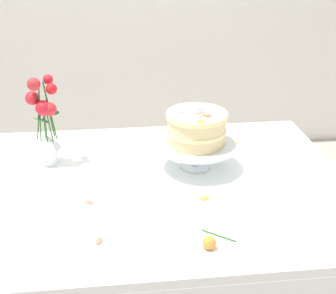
# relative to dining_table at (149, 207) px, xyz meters

# --- Properties ---
(dining_table) EXTENTS (1.40, 1.00, 0.74)m
(dining_table) POSITION_rel_dining_table_xyz_m (0.00, 0.00, 0.00)
(dining_table) COLOR white
(dining_table) RESTS_ON ground
(linen_napkin) EXTENTS (0.35, 0.35, 0.00)m
(linen_napkin) POSITION_rel_dining_table_xyz_m (0.18, 0.11, 0.09)
(linen_napkin) COLOR white
(linen_napkin) RESTS_ON dining_table
(cake_stand) EXTENTS (0.29, 0.29, 0.10)m
(cake_stand) POSITION_rel_dining_table_xyz_m (0.18, 0.11, 0.17)
(cake_stand) COLOR silver
(cake_stand) RESTS_ON linen_napkin
(layer_cake) EXTENTS (0.22, 0.22, 0.12)m
(layer_cake) POSITION_rel_dining_table_xyz_m (0.18, 0.11, 0.25)
(layer_cake) COLOR beige
(layer_cake) RESTS_ON cake_stand
(flower_vase) EXTENTS (0.12, 0.10, 0.33)m
(flower_vase) POSITION_rel_dining_table_xyz_m (-0.36, 0.21, 0.25)
(flower_vase) COLOR silver
(flower_vase) RESTS_ON dining_table
(fallen_rose) EXTENTS (0.10, 0.10, 0.04)m
(fallen_rose) POSITION_rel_dining_table_xyz_m (0.14, -0.36, 0.11)
(fallen_rose) COLOR #2D6028
(fallen_rose) RESTS_ON dining_table
(loose_petal_0) EXTENTS (0.03, 0.03, 0.00)m
(loose_petal_0) POSITION_rel_dining_table_xyz_m (0.39, 0.31, 0.09)
(loose_petal_0) COLOR yellow
(loose_petal_0) RESTS_ON dining_table
(loose_petal_1) EXTENTS (0.03, 0.04, 0.00)m
(loose_petal_1) POSITION_rel_dining_table_xyz_m (-0.16, -0.30, 0.09)
(loose_petal_1) COLOR #E56B51
(loose_petal_1) RESTS_ON dining_table
(loose_petal_2) EXTENTS (0.05, 0.04, 0.00)m
(loose_petal_2) POSITION_rel_dining_table_xyz_m (0.18, -0.11, 0.09)
(loose_petal_2) COLOR orange
(loose_petal_2) RESTS_ON dining_table
(loose_petal_3) EXTENTS (0.04, 0.04, 0.00)m
(loose_petal_3) POSITION_rel_dining_table_xyz_m (-0.20, -0.09, 0.09)
(loose_petal_3) COLOR #E56B51
(loose_petal_3) RESTS_ON dining_table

